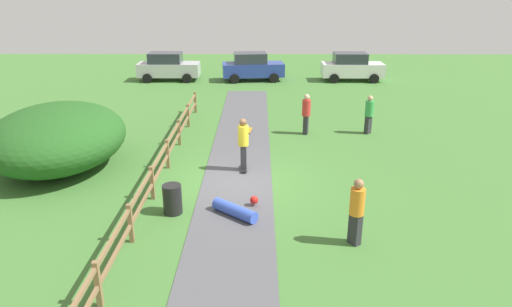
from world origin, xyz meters
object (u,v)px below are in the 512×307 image
object	(u,v)px
trash_bin	(172,199)
bystander_red	(306,112)
skater_riding	(243,142)
bush_large	(58,137)
parked_car_white	(352,67)
skater_fallen	(236,210)
bystander_green	(369,113)
parked_car_silver	(168,67)
skateboard_loose	(249,130)
parked_car_blue	(252,67)
bystander_orange	(357,209)

from	to	relation	value
trash_bin	bystander_red	size ratio (longest dim) A/B	0.49
skater_riding	bystander_red	size ratio (longest dim) A/B	1.06
bush_large	parked_car_white	size ratio (longest dim) A/B	1.35
skater_fallen	bystander_green	bearing A→B (deg)	54.64
parked_car_white	parked_car_silver	world-z (taller)	same
bystander_green	skateboard_loose	bearing A→B (deg)	178.43
bystander_green	parked_car_blue	world-z (taller)	parked_car_blue
skateboard_loose	trash_bin	bearing A→B (deg)	-104.92
skater_fallen	bystander_green	size ratio (longest dim) A/B	0.82
skateboard_loose	parked_car_white	size ratio (longest dim) A/B	0.19
skater_fallen	parked_car_silver	size ratio (longest dim) A/B	0.34
skateboard_loose	bystander_green	xyz separation A→B (m)	(5.39, -0.15, 0.88)
bystander_green	parked_car_silver	bearing A→B (deg)	133.37
bystander_green	bush_large	bearing A→B (deg)	-161.33
bystander_green	parked_car_white	world-z (taller)	parked_car_white
trash_bin	parked_car_silver	size ratio (longest dim) A/B	0.21
parked_car_white	bystander_red	bearing A→B (deg)	-109.69
bystander_green	parked_car_silver	xyz separation A→B (m)	(-11.26, 11.92, -0.01)
parked_car_blue	parked_car_white	xyz separation A→B (m)	(6.88, 0.01, 0.00)
bush_large	parked_car_silver	bearing A→B (deg)	86.44
skater_fallen	bystander_red	xyz separation A→B (m)	(2.77, 7.79, 0.82)
parked_car_silver	parked_car_white	bearing A→B (deg)	0.00
bystander_green	parked_car_silver	size ratio (longest dim) A/B	0.41
bystander_red	parked_car_silver	distance (m)	14.67
bystander_orange	parked_car_silver	world-z (taller)	parked_car_silver
bystander_green	parked_car_blue	xyz separation A→B (m)	(-5.41, 11.91, -0.01)
skateboard_loose	skater_fallen	bearing A→B (deg)	-91.44
trash_bin	skater_fallen	size ratio (longest dim) A/B	0.63
parked_car_white	trash_bin	bearing A→B (deg)	-114.52
bush_large	parked_car_blue	xyz separation A→B (m)	(6.85, 16.06, -0.21)
bystander_orange	parked_car_blue	xyz separation A→B (m)	(-2.98, 21.30, -0.07)
trash_bin	skater_fallen	bearing A→B (deg)	-5.00
trash_bin	skateboard_loose	world-z (taller)	trash_bin
bystander_orange	skater_fallen	bearing A→B (deg)	154.58
skateboard_loose	parked_car_blue	world-z (taller)	parked_car_blue
bush_large	skateboard_loose	distance (m)	8.17
skateboard_loose	bystander_orange	xyz separation A→B (m)	(2.96, -9.53, 0.94)
skater_riding	skateboard_loose	size ratio (longest dim) A/B	2.38
bystander_orange	bystander_red	xyz separation A→B (m)	(-0.40, 9.30, -0.01)
parked_car_blue	parked_car_white	distance (m)	6.88
trash_bin	skateboard_loose	bearing A→B (deg)	75.08
trash_bin	skateboard_loose	size ratio (longest dim) A/B	1.10
bystander_orange	trash_bin	bearing A→B (deg)	161.73
skateboard_loose	parked_car_white	bearing A→B (deg)	59.77
bush_large	bystander_orange	bearing A→B (deg)	-28.06
skater_riding	bystander_green	bearing A→B (deg)	38.78
skater_riding	bystander_green	world-z (taller)	skater_riding
skater_fallen	parked_car_white	world-z (taller)	parked_car_white
parked_car_white	parked_car_silver	distance (m)	12.73
bystander_orange	bystander_red	world-z (taller)	bystander_orange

